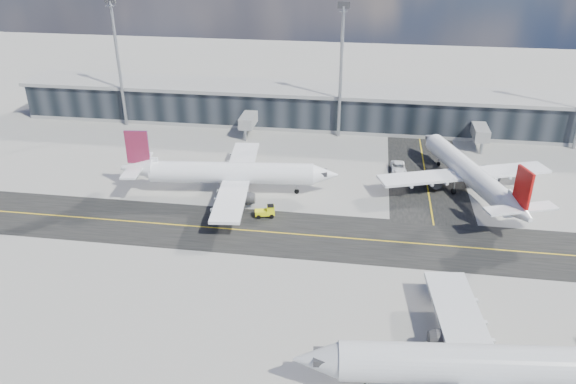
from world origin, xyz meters
name	(u,v)px	position (x,y,z in m)	size (l,w,h in m)	color
ground	(316,250)	(0.00, 0.00, 0.00)	(300.00, 300.00, 0.00)	gray
taxiway_lanes	(346,217)	(3.91, 10.74, 0.01)	(180.00, 63.00, 0.03)	black
terminal_concourse	(341,109)	(0.04, 54.93, 4.09)	(152.00, 19.80, 8.80)	black
floodlight_masts	(341,67)	(0.00, 48.00, 15.61)	(102.50, 0.70, 28.90)	gray
airliner_af	(228,173)	(-17.31, 16.74, 3.77)	(38.54, 32.92, 11.41)	white
airliner_redtail	(470,173)	(24.83, 23.36, 3.68)	(31.51, 36.47, 11.13)	white
airliner_near	(497,366)	(21.01, -25.25, 4.03)	(41.19, 35.19, 12.19)	silver
baggage_tug	(267,211)	(-9.04, 8.88, 1.01)	(3.48, 2.31, 2.01)	#F5F70D
service_van	(398,168)	(12.82, 30.42, 0.82)	(2.73, 5.93, 1.65)	white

